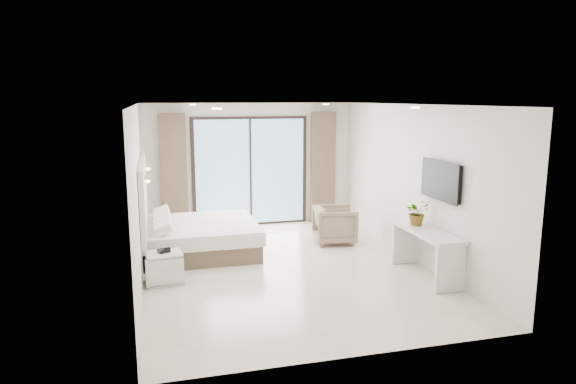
# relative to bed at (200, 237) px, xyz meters

# --- Properties ---
(ground) EXTENTS (6.20, 6.20, 0.00)m
(ground) POSITION_rel_bed_xyz_m (1.30, -1.22, -0.30)
(ground) COLOR beige
(ground) RESTS_ON ground
(room_shell) EXTENTS (4.62, 6.22, 2.72)m
(room_shell) POSITION_rel_bed_xyz_m (1.10, -0.36, 1.28)
(room_shell) COLOR silver
(room_shell) RESTS_ON ground
(bed) EXTENTS (2.02, 1.92, 0.70)m
(bed) POSITION_rel_bed_xyz_m (0.00, 0.00, 0.00)
(bed) COLOR brown
(bed) RESTS_ON ground
(nightstand) EXTENTS (0.56, 0.48, 0.48)m
(nightstand) POSITION_rel_bed_xyz_m (-0.66, -1.43, -0.06)
(nightstand) COLOR silver
(nightstand) RESTS_ON ground
(phone) EXTENTS (0.21, 0.18, 0.06)m
(phone) POSITION_rel_bed_xyz_m (-0.66, -1.42, 0.21)
(phone) COLOR black
(phone) RESTS_ON nightstand
(console_desk) EXTENTS (0.48, 1.53, 0.77)m
(console_desk) POSITION_rel_bed_xyz_m (3.34, -2.21, 0.26)
(console_desk) COLOR silver
(console_desk) RESTS_ON ground
(plant) EXTENTS (0.44, 0.47, 0.33)m
(plant) POSITION_rel_bed_xyz_m (3.34, -1.88, 0.64)
(plant) COLOR #33662D
(plant) RESTS_ON console_desk
(armchair) EXTENTS (0.82, 0.86, 0.79)m
(armchair) POSITION_rel_bed_xyz_m (2.62, 0.01, 0.10)
(armchair) COLOR #867357
(armchair) RESTS_ON ground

